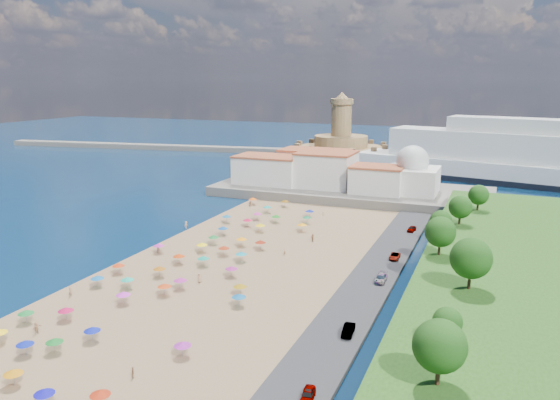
% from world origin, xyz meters
% --- Properties ---
extents(ground, '(700.00, 700.00, 0.00)m').
position_xyz_m(ground, '(0.00, 0.00, 0.00)').
color(ground, '#071938').
rests_on(ground, ground).
extents(terrace, '(90.00, 36.00, 3.00)m').
position_xyz_m(terrace, '(10.00, 73.00, 1.50)').
color(terrace, '#59544C').
rests_on(terrace, ground).
extents(jetty, '(18.00, 70.00, 2.40)m').
position_xyz_m(jetty, '(-12.00, 108.00, 1.20)').
color(jetty, '#59544C').
rests_on(jetty, ground).
extents(breakwater, '(199.03, 34.77, 2.60)m').
position_xyz_m(breakwater, '(-110.00, 153.00, 1.30)').
color(breakwater, '#59544C').
rests_on(breakwater, ground).
extents(waterfront_buildings, '(57.00, 29.00, 11.00)m').
position_xyz_m(waterfront_buildings, '(-3.05, 73.64, 7.88)').
color(waterfront_buildings, silver).
rests_on(waterfront_buildings, terrace).
extents(domed_building, '(16.00, 16.00, 15.00)m').
position_xyz_m(domed_building, '(30.00, 71.00, 8.97)').
color(domed_building, silver).
rests_on(domed_building, terrace).
extents(fortress, '(40.00, 40.00, 32.40)m').
position_xyz_m(fortress, '(-12.00, 138.00, 6.68)').
color(fortress, '#A07C50').
rests_on(fortress, ground).
extents(cruise_ship, '(136.16, 47.65, 29.47)m').
position_xyz_m(cruise_ship, '(67.27, 116.31, 8.72)').
color(cruise_ship, black).
rests_on(cruise_ship, ground).
extents(beach_parasols, '(32.90, 117.46, 2.20)m').
position_xyz_m(beach_parasols, '(-1.51, -11.98, 2.15)').
color(beach_parasols, gray).
rests_on(beach_parasols, beach).
extents(beachgoers, '(35.40, 101.29, 1.89)m').
position_xyz_m(beachgoers, '(-2.97, -2.34, 1.15)').
color(beachgoers, tan).
rests_on(beachgoers, beach).
extents(parked_cars, '(2.17, 83.39, 1.42)m').
position_xyz_m(parked_cars, '(36.00, -4.71, 1.37)').
color(parked_cars, gray).
rests_on(parked_cars, promenade).
extents(hillside_trees, '(13.04, 106.96, 8.29)m').
position_xyz_m(hillside_trees, '(48.95, -8.73, 10.27)').
color(hillside_trees, '#382314').
rests_on(hillside_trees, hillside).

